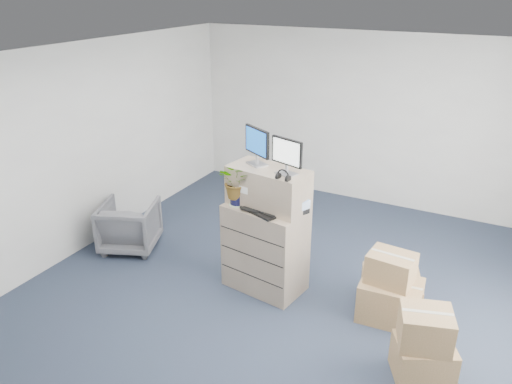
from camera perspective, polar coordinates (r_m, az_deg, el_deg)
ground at (r=5.98m, az=2.00°, el=-12.93°), size 7.00×7.00×0.00m
wall_back at (r=8.42m, az=12.67°, el=8.01°), size 6.00×0.02×2.80m
filing_cabinet_lower at (r=6.04m, az=1.07°, el=-6.40°), size 1.00×0.70×1.08m
filing_cabinet_upper at (r=5.74m, az=1.42°, el=0.54°), size 0.99×0.60×0.46m
monitor_left at (r=5.69m, az=0.11°, el=5.48°), size 0.40×0.26×0.44m
monitor_right at (r=5.41m, az=3.54°, el=4.30°), size 0.40×0.21×0.41m
headphones at (r=5.33m, az=3.12°, el=1.85°), size 0.15×0.04×0.15m
keyboard at (r=5.66m, az=0.48°, el=-2.22°), size 0.52×0.36×0.03m
mouse at (r=5.58m, az=3.53°, el=-2.65°), size 0.09×0.06×0.03m
water_bottle at (r=5.76m, az=2.44°, el=-0.54°), size 0.07×0.07×0.26m
phone_dock at (r=5.84m, az=1.20°, el=-1.00°), size 0.07×0.06×0.14m
external_drive at (r=5.69m, az=4.94°, el=-1.99°), size 0.25×0.22×0.06m
tissue_box at (r=5.68m, az=4.83°, el=-1.14°), size 0.29×0.23×0.10m
potted_plant at (r=5.77m, az=-2.17°, el=0.69°), size 0.42×0.46×0.41m
office_chair at (r=7.20m, az=-14.28°, el=-3.49°), size 0.94×0.91×0.76m
cardboard_boxes at (r=5.67m, az=16.01°, el=-12.42°), size 1.27×1.61×0.79m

